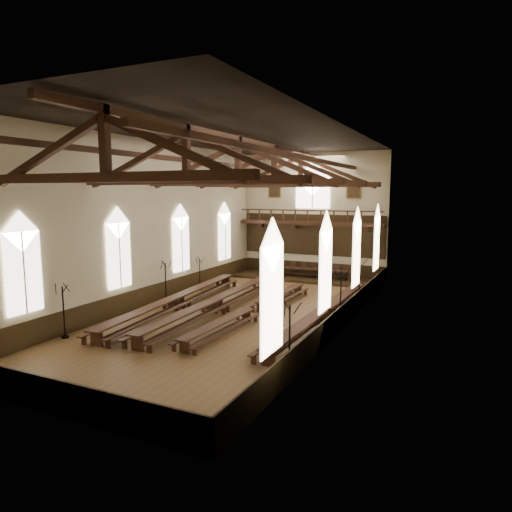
{
  "coord_description": "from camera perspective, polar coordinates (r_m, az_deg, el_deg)",
  "views": [
    {
      "loc": [
        11.63,
        -22.37,
        6.9
      ],
      "look_at": [
        0.36,
        1.5,
        3.18
      ],
      "focal_mm": 32.0,
      "sensor_mm": 36.0,
      "label": 1
    }
  ],
  "objects": [
    {
      "name": "candelabrum_right_mid",
      "position": [
        25.01,
        10.51,
        -6.04
      ],
      "size": [
        0.86,
        0.85,
        2.89
      ],
      "color": "black",
      "rests_on": "ground"
    },
    {
      "name": "candelabrum_right_far",
      "position": [
        29.26,
        12.76,
        -4.08
      ],
      "size": [
        0.85,
        0.84,
        2.84
      ],
      "color": "black",
      "rests_on": "ground"
    },
    {
      "name": "candelabrum_left_mid",
      "position": [
        29.38,
        -11.2,
        -4.11
      ],
      "size": [
        0.8,
        0.75,
        2.64
      ],
      "color": "black",
      "rests_on": "ground"
    },
    {
      "name": "refectory_row_b",
      "position": [
        26.57,
        -5.12,
        -5.75
      ],
      "size": [
        1.86,
        14.97,
        0.81
      ],
      "color": "#371C11",
      "rests_on": "ground"
    },
    {
      "name": "candelabrum_right_near",
      "position": [
        18.08,
        4.2,
        -11.58
      ],
      "size": [
        0.8,
        0.83,
        2.76
      ],
      "color": "black",
      "rests_on": "ground"
    },
    {
      "name": "room_walls",
      "position": [
        25.21,
        -2.21,
        7.02
      ],
      "size": [
        26.0,
        26.0,
        26.0
      ],
      "color": "beige",
      "rests_on": "ground"
    },
    {
      "name": "refectory_row_a",
      "position": [
        27.56,
        -9.93,
        -5.34
      ],
      "size": [
        2.27,
        15.01,
        0.8
      ],
      "color": "#371C11",
      "rests_on": "ground"
    },
    {
      "name": "high_chairs",
      "position": [
        36.93,
        6.57,
        -1.54
      ],
      "size": [
        6.81,
        0.52,
        1.09
      ],
      "color": "#371C11",
      "rests_on": "dais"
    },
    {
      "name": "ground",
      "position": [
        26.14,
        -2.14,
        -7.29
      ],
      "size": [
        26.0,
        26.0,
        0.0
      ],
      "primitive_type": "plane",
      "color": "brown",
      "rests_on": "ground"
    },
    {
      "name": "candelabrum_left_near",
      "position": [
        23.65,
        -22.85,
        -7.56
      ],
      "size": [
        0.8,
        0.76,
        2.64
      ],
      "color": "black",
      "rests_on": "ground"
    },
    {
      "name": "wainscot_band",
      "position": [
        25.98,
        -2.14,
        -6.01
      ],
      "size": [
        12.0,
        26.0,
        1.2
      ],
      "color": "black",
      "rests_on": "ground"
    },
    {
      "name": "refectory_row_d",
      "position": [
        24.64,
        8.45,
        -6.98
      ],
      "size": [
        1.72,
        14.56,
        0.76
      ],
      "color": "#371C11",
      "rests_on": "ground"
    },
    {
      "name": "minstrels_gallery",
      "position": [
        37.03,
        6.89,
        3.33
      ],
      "size": [
        11.8,
        1.24,
        3.7
      ],
      "color": "#371C11",
      "rests_on": "room_walls"
    },
    {
      "name": "refectory_row_c",
      "position": [
        25.46,
        -0.23,
        -6.57
      ],
      "size": [
        1.55,
        13.63,
        0.66
      ],
      "color": "#371C11",
      "rests_on": "ground"
    },
    {
      "name": "side_windows",
      "position": [
        25.41,
        -2.18,
        0.88
      ],
      "size": [
        11.85,
        19.8,
        4.5
      ],
      "color": "white",
      "rests_on": "room_walls"
    },
    {
      "name": "high_table",
      "position": [
        36.23,
        6.19,
        -1.71
      ],
      "size": [
        7.6,
        1.17,
        0.71
      ],
      "color": "#371C11",
      "rests_on": "dais"
    },
    {
      "name": "candelabrum_left_far",
      "position": [
        32.63,
        -7.03,
        -2.97
      ],
      "size": [
        0.63,
        0.72,
        2.34
      ],
      "color": "black",
      "rests_on": "ground"
    },
    {
      "name": "portraits",
      "position": [
        37.13,
        7.09,
        8.27
      ],
      "size": [
        7.75,
        0.09,
        1.45
      ],
      "color": "brown",
      "rests_on": "room_walls"
    },
    {
      "name": "dais",
      "position": [
        36.35,
        6.17,
        -2.8
      ],
      "size": [
        11.4,
        3.08,
        0.21
      ],
      "primitive_type": "cube",
      "color": "black",
      "rests_on": "ground"
    },
    {
      "name": "end_window",
      "position": [
        37.13,
        7.1,
        8.46
      ],
      "size": [
        2.8,
        0.12,
        3.8
      ],
      "color": "silver",
      "rests_on": "room_walls"
    },
    {
      "name": "roof_trusses",
      "position": [
        25.24,
        -2.24,
        11.01
      ],
      "size": [
        11.7,
        25.7,
        2.8
      ],
      "color": "#371C11",
      "rests_on": "room_walls"
    }
  ]
}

